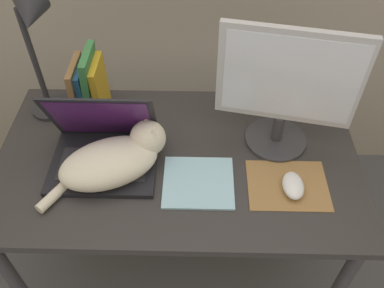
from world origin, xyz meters
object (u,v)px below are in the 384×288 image
laptop (104,149)px  external_monitor (286,88)px  book_row (89,87)px  desk_lamp (34,38)px  cat (116,158)px  notepad (198,182)px  computer_mouse (293,186)px

laptop → external_monitor: 0.60m
laptop → book_row: 0.26m
external_monitor → desk_lamp: bearing=171.8°
cat → notepad: cat is taller
laptop → cat: size_ratio=0.89×
desk_lamp → book_row: bearing=13.1°
computer_mouse → desk_lamp: desk_lamp is taller
notepad → book_row: bearing=139.6°
external_monitor → cat: bearing=-163.9°
computer_mouse → book_row: (-0.68, 0.35, 0.09)m
laptop → computer_mouse: 0.60m
book_row → notepad: size_ratio=1.14×
desk_lamp → notepad: desk_lamp is taller
laptop → desk_lamp: bearing=134.6°
laptop → computer_mouse: laptop is taller
external_monitor → computer_mouse: 0.30m
notepad → desk_lamp: bearing=149.5°
book_row → notepad: (0.39, -0.33, -0.10)m
laptop → cat: laptop is taller
computer_mouse → book_row: book_row is taller
book_row → cat: bearing=-65.4°
external_monitor → book_row: external_monitor is taller
laptop → computer_mouse: size_ratio=3.23×
cat → external_monitor: size_ratio=0.88×
book_row → desk_lamp: size_ratio=0.53×
external_monitor → book_row: (-0.65, 0.14, -0.12)m
computer_mouse → book_row: bearing=152.6°
cat → computer_mouse: size_ratio=3.62×
cat → external_monitor: bearing=16.1°
external_monitor → book_row: size_ratio=1.72×
laptop → computer_mouse: bearing=-10.6°
cat → laptop: bearing=134.8°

